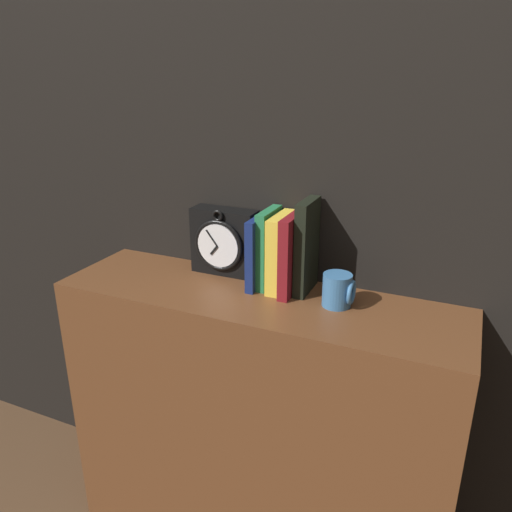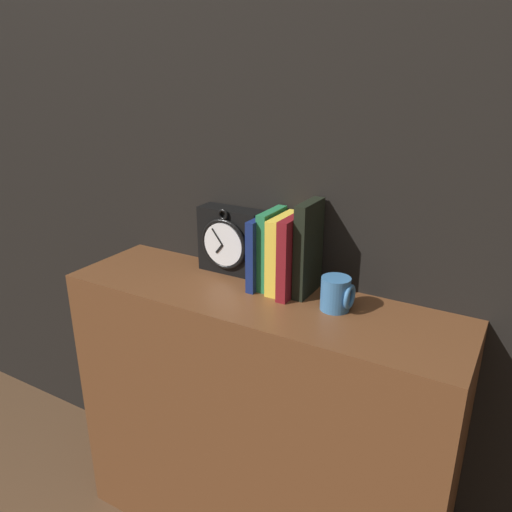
# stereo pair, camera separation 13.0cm
# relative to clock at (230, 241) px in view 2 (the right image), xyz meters

# --- Properties ---
(wall_back) EXTENTS (6.00, 0.05, 2.60)m
(wall_back) POSITION_rel_clock_xyz_m (0.15, 0.07, 0.34)
(wall_back) COLOR black
(wall_back) RESTS_ON ground_plane
(bookshelf) EXTENTS (1.12, 0.32, 0.86)m
(bookshelf) POSITION_rel_clock_xyz_m (0.15, -0.11, -0.53)
(bookshelf) COLOR brown
(bookshelf) RESTS_ON ground_plane
(clock) EXTENTS (0.20, 0.08, 0.20)m
(clock) POSITION_rel_clock_xyz_m (0.00, 0.00, 0.00)
(clock) COLOR black
(clock) RESTS_ON bookshelf
(book_slot0_navy) EXTENTS (0.02, 0.15, 0.20)m
(book_slot0_navy) POSITION_rel_clock_xyz_m (0.13, -0.03, 0.00)
(book_slot0_navy) COLOR navy
(book_slot0_navy) RESTS_ON bookshelf
(book_slot1_green) EXTENTS (0.03, 0.13, 0.22)m
(book_slot1_green) POSITION_rel_clock_xyz_m (0.16, -0.03, 0.01)
(book_slot1_green) COLOR #237143
(book_slot1_green) RESTS_ON bookshelf
(book_slot2_yellow) EXTENTS (0.04, 0.14, 0.21)m
(book_slot2_yellow) POSITION_rel_clock_xyz_m (0.19, -0.03, 0.01)
(book_slot2_yellow) COLOR gold
(book_slot2_yellow) RESTS_ON bookshelf
(book_slot3_maroon) EXTENTS (0.03, 0.16, 0.22)m
(book_slot3_maroon) POSITION_rel_clock_xyz_m (0.23, -0.04, 0.01)
(book_slot3_maroon) COLOR maroon
(book_slot3_maroon) RESTS_ON bookshelf
(book_slot4_black) EXTENTS (0.03, 0.13, 0.26)m
(book_slot4_black) POSITION_rel_clock_xyz_m (0.26, -0.02, 0.03)
(book_slot4_black) COLOR black
(book_slot4_black) RESTS_ON bookshelf
(mug) EXTENTS (0.08, 0.07, 0.09)m
(mug) POSITION_rel_clock_xyz_m (0.37, -0.08, -0.05)
(mug) COLOR teal
(mug) RESTS_ON bookshelf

